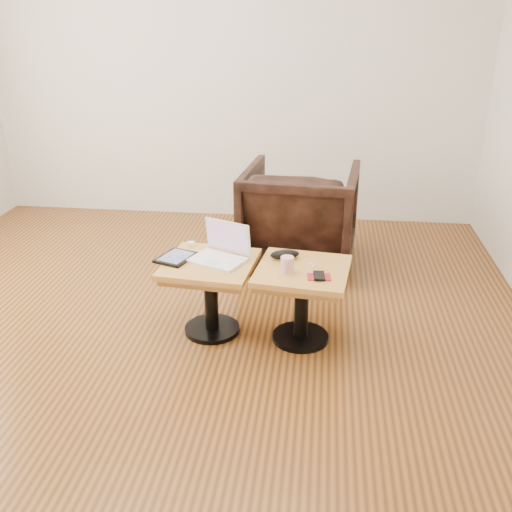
# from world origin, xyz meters

# --- Properties ---
(room_shell) EXTENTS (4.52, 4.52, 2.71)m
(room_shell) POSITION_xyz_m (0.00, 0.00, 1.35)
(room_shell) COLOR #4B2C12
(room_shell) RESTS_ON ground
(side_table_left) EXTENTS (0.57, 0.57, 0.48)m
(side_table_left) POSITION_xyz_m (0.21, 0.05, 0.36)
(side_table_left) COLOR black
(side_table_left) RESTS_ON ground
(side_table_right) EXTENTS (0.58, 0.58, 0.48)m
(side_table_right) POSITION_xyz_m (0.77, 0.02, 0.36)
(side_table_right) COLOR black
(side_table_right) RESTS_ON ground
(laptop) EXTENTS (0.38, 0.35, 0.22)m
(laptop) POSITION_xyz_m (0.27, 0.09, 0.52)
(laptop) COLOR white
(laptop) RESTS_ON side_table_left
(tablet) EXTENTS (0.25, 0.28, 0.02)m
(tablet) POSITION_xyz_m (0.00, 0.07, 0.48)
(tablet) COLOR black
(tablet) RESTS_ON side_table_left
(charging_adapter) EXTENTS (0.05, 0.05, 0.03)m
(charging_adapter) POSITION_xyz_m (0.05, 0.28, 0.49)
(charging_adapter) COLOR white
(charging_adapter) RESTS_ON side_table_left
(glasses_case) EXTENTS (0.19, 0.13, 0.06)m
(glasses_case) POSITION_xyz_m (0.65, 0.15, 0.50)
(glasses_case) COLOR black
(glasses_case) RESTS_ON side_table_right
(striped_cup) EXTENTS (0.08, 0.08, 0.10)m
(striped_cup) POSITION_xyz_m (0.68, -0.05, 0.53)
(striped_cup) COLOR #C65970
(striped_cup) RESTS_ON side_table_right
(earbuds_tangle) EXTENTS (0.08, 0.05, 0.02)m
(earbuds_tangle) POSITION_xyz_m (0.83, 0.06, 0.48)
(earbuds_tangle) COLOR white
(earbuds_tangle) RESTS_ON side_table_right
(phone_on_sleeve) EXTENTS (0.14, 0.12, 0.02)m
(phone_on_sleeve) POSITION_xyz_m (0.86, -0.09, 0.48)
(phone_on_sleeve) COLOR #9C253C
(phone_on_sleeve) RESTS_ON side_table_right
(armchair) EXTENTS (0.91, 0.94, 0.78)m
(armchair) POSITION_xyz_m (0.69, 1.19, 0.39)
(armchair) COLOR black
(armchair) RESTS_ON ground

